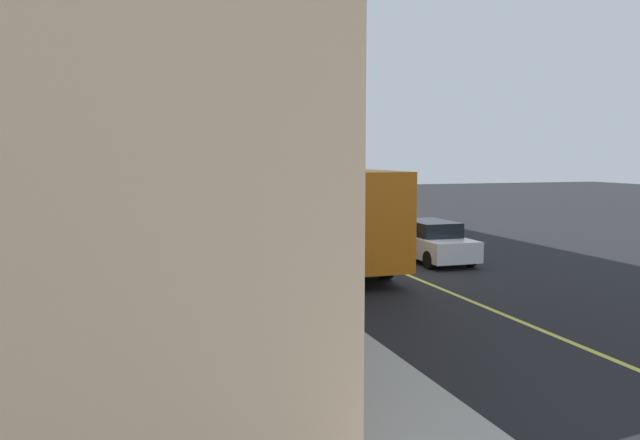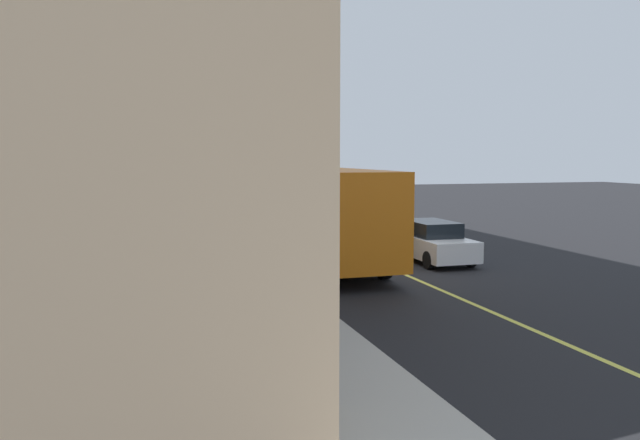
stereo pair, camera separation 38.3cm
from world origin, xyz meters
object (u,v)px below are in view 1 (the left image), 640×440
bus (319,210)px  car_white (431,242)px  car_black (359,219)px  pedestrian_at_corner (336,326)px  traffic_light (248,197)px  pedestrian_mid_block (204,214)px  car_teal (250,220)px  pedestrian_waiting (230,241)px

bus → car_white: size_ratio=2.59×
car_black → car_white: bearing=176.5°
car_white → pedestrian_at_corner: bearing=146.3°
traffic_light → pedestrian_mid_block: bearing=2.3°
car_teal → pedestrian_at_corner: pedestrian_at_corner is taller
car_white → pedestrian_at_corner: (-11.89, 7.93, 0.52)m
bus → pedestrian_at_corner: bearing=163.5°
car_teal → car_black: 5.57m
traffic_light → car_black: bearing=-42.0°
traffic_light → car_black: traffic_light is taller
pedestrian_mid_block → pedestrian_waiting: 10.00m
bus → car_black: (7.92, -4.66, -1.24)m
traffic_light → car_white: traffic_light is taller
pedestrian_at_corner → pedestrian_mid_block: bearing=-1.8°
car_teal → pedestrian_at_corner: (-21.94, 3.02, 0.52)m
car_black → pedestrian_mid_block: bearing=83.2°
car_teal → car_black: size_ratio=1.00×
pedestrian_waiting → bus: bearing=-72.0°
traffic_light → car_white: bearing=-95.4°
traffic_light → car_teal: (9.41, -1.96, -1.79)m
bus → car_teal: size_ratio=2.56×
bus → traffic_light: bus is taller
pedestrian_waiting → pedestrian_at_corner: bearing=178.7°
car_white → bus: bearing=76.9°
car_white → car_black: bearing=-3.5°
traffic_light → pedestrian_waiting: size_ratio=2.00×
car_black → pedestrian_at_corner: (-20.76, 8.47, 0.52)m
bus → car_white: 4.41m
car_white → pedestrian_waiting: bearing=91.4°
car_white → pedestrian_waiting: size_ratio=2.70×
car_white → pedestrian_at_corner: size_ratio=2.34×
car_teal → pedestrian_waiting: (-10.24, 2.75, 0.36)m
car_teal → pedestrian_at_corner: 22.16m
pedestrian_at_corner → car_white: bearing=-33.7°
bus → car_teal: bus is taller
car_white → pedestrian_at_corner: 14.30m
traffic_light → pedestrian_mid_block: 9.27m
car_white → pedestrian_mid_block: size_ratio=2.63×
car_teal → pedestrian_waiting: size_ratio=2.72×
car_black → pedestrian_mid_block: size_ratio=2.65×
car_teal → pedestrian_mid_block: bearing=96.1°
pedestrian_at_corner → car_teal: bearing=-7.8°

